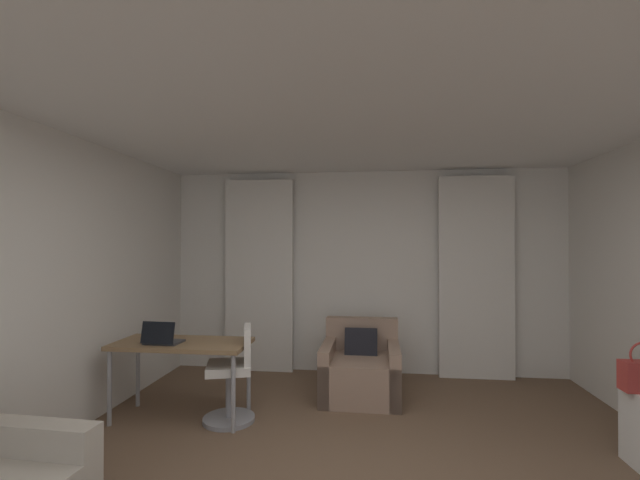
{
  "coord_description": "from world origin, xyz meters",
  "views": [
    {
      "loc": [
        0.07,
        -2.51,
        1.65
      ],
      "look_at": [
        -0.4,
        1.46,
        1.69
      ],
      "focal_mm": 23.71,
      "sensor_mm": 36.0,
      "label": 1
    }
  ],
  "objects_px": {
    "armchair": "(361,370)",
    "desk_chair": "(233,379)",
    "laptop": "(162,339)",
    "desk": "(182,349)"
  },
  "relations": [
    {
      "from": "laptop",
      "to": "desk_chair",
      "type": "bearing_deg",
      "value": 9.52
    },
    {
      "from": "desk",
      "to": "laptop",
      "type": "bearing_deg",
      "value": -142.26
    },
    {
      "from": "desk_chair",
      "to": "laptop",
      "type": "xyz_separation_m",
      "value": [
        -0.65,
        -0.11,
        0.38
      ]
    },
    {
      "from": "desk",
      "to": "laptop",
      "type": "xyz_separation_m",
      "value": [
        -0.14,
        -0.11,
        0.11
      ]
    },
    {
      "from": "desk_chair",
      "to": "laptop",
      "type": "height_order",
      "value": "laptop"
    },
    {
      "from": "desk",
      "to": "laptop",
      "type": "relative_size",
      "value": 3.78
    },
    {
      "from": "armchair",
      "to": "desk_chair",
      "type": "bearing_deg",
      "value": -145.99
    },
    {
      "from": "desk",
      "to": "desk_chair",
      "type": "distance_m",
      "value": 0.57
    },
    {
      "from": "laptop",
      "to": "armchair",
      "type": "bearing_deg",
      "value": 26.27
    },
    {
      "from": "desk",
      "to": "desk_chair",
      "type": "bearing_deg",
      "value": -0.28
    }
  ]
}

